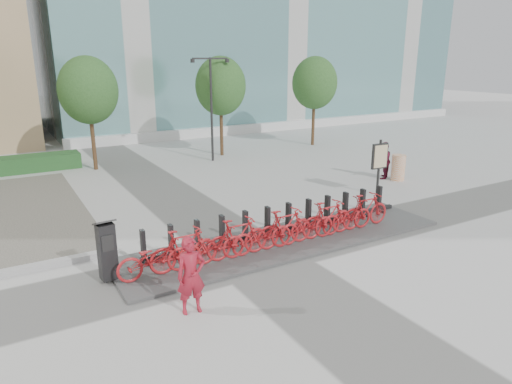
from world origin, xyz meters
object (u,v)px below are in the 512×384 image
construction_barrel (398,168)px  bike_0 (155,258)px  worker_red (191,275)px  pedestrian (383,160)px  kiosk (107,250)px  map_sign (380,159)px

construction_barrel → bike_0: bearing=-162.8°
bike_0 → worker_red: 1.77m
worker_red → construction_barrel: bearing=30.3°
pedestrian → construction_barrel: (0.36, -0.53, -0.25)m
bike_0 → construction_barrel: size_ratio=1.64×
bike_0 → kiosk: size_ratio=1.22×
kiosk → pedestrian: 12.89m
kiosk → construction_barrel: 13.10m
pedestrian → construction_barrel: bearing=88.1°
worker_red → pedestrian: (11.18, 5.91, -0.02)m
bike_0 → construction_barrel: 12.29m
kiosk → pedestrian: size_ratio=0.93×
worker_red → map_sign: size_ratio=0.77×
kiosk → pedestrian: bearing=11.1°
kiosk → worker_red: 2.46m
worker_red → map_sign: 10.23m
bike_0 → map_sign: 9.83m
bike_0 → kiosk: (-0.96, 0.43, 0.23)m
pedestrian → map_sign: (-1.91, -1.65, 0.59)m
bike_0 → kiosk: kiosk is taller
kiosk → construction_barrel: size_ratio=1.35×
construction_barrel → worker_red: bearing=-155.0°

